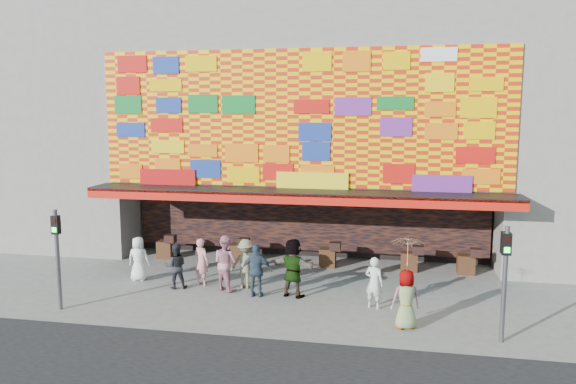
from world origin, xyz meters
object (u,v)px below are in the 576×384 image
object	(u,v)px
ped_a	(139,259)
ped_f	(293,268)
ped_c	(176,266)
ped_i	(226,263)
signal_right	(505,271)
ped_h	(374,283)
signal_left	(57,248)
parasol	(407,253)
ped_e	(257,270)
ped_b	(201,262)
ped_g	(406,299)
ped_d	(246,264)

from	to	relation	value
ped_a	ped_f	size ratio (longest dim) A/B	0.82
ped_c	ped_i	distance (m)	1.69
signal_right	ped_f	bearing A→B (deg)	157.19
ped_h	ped_c	bearing A→B (deg)	16.15
signal_left	parasol	xyz separation A→B (m)	(10.01, 0.44, 0.24)
ped_e	ped_h	world-z (taller)	ped_e
signal_left	ped_h	world-z (taller)	signal_left
ped_a	ped_b	distance (m)	2.32
parasol	signal_right	bearing A→B (deg)	-10.47
ped_e	ped_f	world-z (taller)	ped_f
ped_i	parasol	xyz separation A→B (m)	(5.74, -2.26, 1.19)
ped_g	ped_d	bearing A→B (deg)	-45.46
ped_c	parasol	bearing A→B (deg)	143.90
ped_a	ped_h	size ratio (longest dim) A/B	0.98
ped_a	signal_right	bearing A→B (deg)	161.25
signal_right	ped_b	xyz separation A→B (m)	(-9.09, 3.04, -1.06)
ped_g	ped_a	bearing A→B (deg)	-35.34
ped_h	ped_i	world-z (taller)	ped_i
ped_e	signal_right	bearing A→B (deg)	159.30
ped_f	ped_g	xyz separation A→B (m)	(3.46, -2.02, -0.13)
signal_right	parasol	distance (m)	2.44
ped_i	signal_right	bearing A→B (deg)	-167.01
ped_c	ped_e	distance (m)	2.85
signal_right	ped_g	bearing A→B (deg)	169.53
signal_left	parasol	distance (m)	10.02
ped_b	signal_left	bearing A→B (deg)	65.44
signal_right	ped_a	size ratio (longest dim) A/B	1.96
signal_right	ped_f	distance (m)	6.41
signal_right	ped_c	size ratio (longest dim) A/B	2.01
ped_c	ped_e	world-z (taller)	ped_e
signal_left	ped_d	bearing A→B (deg)	32.12
ped_a	parasol	bearing A→B (deg)	159.99
signal_right	ped_h	bearing A→B (deg)	150.13
ped_b	ped_i	distance (m)	1.02
ped_b	ped_g	distance (m)	7.19
ped_c	ped_i	world-z (taller)	ped_i
signal_right	ped_d	distance (m)	8.21
ped_e	ped_i	distance (m)	1.25
ped_d	ped_h	world-z (taller)	ped_d
ped_a	ped_d	xyz separation A→B (m)	(3.85, -0.09, 0.05)
ped_c	ped_h	xyz separation A→B (m)	(6.51, -0.66, 0.03)
ped_a	ped_d	size ratio (longest dim) A/B	0.93
ped_f	ped_i	world-z (taller)	ped_f
ped_f	ped_e	bearing A→B (deg)	26.22
ped_d	ped_g	xyz separation A→B (m)	(5.17, -2.60, -0.01)
ped_d	ped_f	bearing A→B (deg)	168.57
ped_b	parasol	world-z (taller)	parasol
ped_b	ped_f	bearing A→B (deg)	-167.30
ped_f	ped_h	bearing A→B (deg)	-177.23
parasol	ped_f	bearing A→B (deg)	149.74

